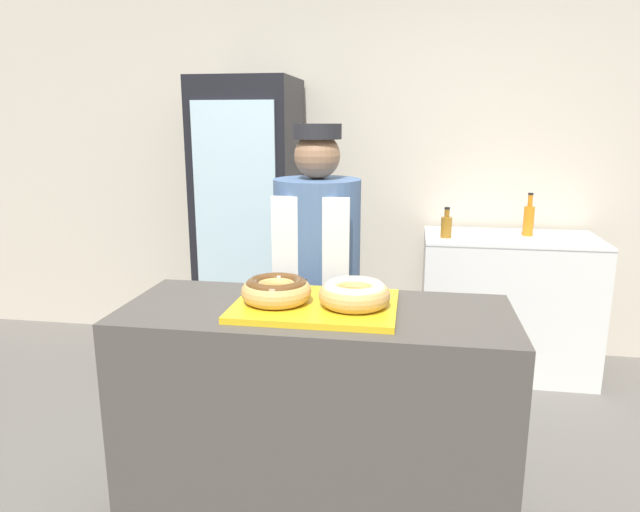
# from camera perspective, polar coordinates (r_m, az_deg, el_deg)

# --- Properties ---
(wall_back) EXTENTS (8.00, 0.06, 2.70)m
(wall_back) POSITION_cam_1_polar(r_m,az_deg,el_deg) (4.16, 4.59, 9.27)
(wall_back) COLOR beige
(wall_back) RESTS_ON ground_plane
(display_counter) EXTENTS (1.47, 0.59, 0.95)m
(display_counter) POSITION_cam_1_polar(r_m,az_deg,el_deg) (2.34, -0.41, -16.43)
(display_counter) COLOR #4C4742
(display_counter) RESTS_ON ground_plane
(serving_tray) EXTENTS (0.60, 0.45, 0.02)m
(serving_tray) POSITION_cam_1_polar(r_m,az_deg,el_deg) (2.14, -0.43, -4.99)
(serving_tray) COLOR yellow
(serving_tray) RESTS_ON display_counter
(donut_chocolate_glaze) EXTENTS (0.26, 0.26, 0.09)m
(donut_chocolate_glaze) POSITION_cam_1_polar(r_m,az_deg,el_deg) (2.14, -4.39, -3.35)
(donut_chocolate_glaze) COLOR tan
(donut_chocolate_glaze) RESTS_ON serving_tray
(donut_light_glaze) EXTENTS (0.26, 0.26, 0.09)m
(donut_light_glaze) POSITION_cam_1_polar(r_m,az_deg,el_deg) (2.09, 3.46, -3.72)
(donut_light_glaze) COLOR tan
(donut_light_glaze) RESTS_ON serving_tray
(brownie_back_left) EXTENTS (0.07, 0.07, 0.03)m
(brownie_back_left) POSITION_cam_1_polar(r_m,az_deg,el_deg) (2.31, -2.36, -2.90)
(brownie_back_left) COLOR #382111
(brownie_back_left) RESTS_ON serving_tray
(brownie_back_right) EXTENTS (0.07, 0.07, 0.03)m
(brownie_back_right) POSITION_cam_1_polar(r_m,az_deg,el_deg) (2.28, 2.95, -3.14)
(brownie_back_right) COLOR #382111
(brownie_back_right) RESTS_ON serving_tray
(baker_person) EXTENTS (0.41, 0.41, 1.63)m
(baker_person) POSITION_cam_1_polar(r_m,az_deg,el_deg) (2.76, -0.29, -3.32)
(baker_person) COLOR #4C4C51
(baker_person) RESTS_ON ground_plane
(beverage_fridge) EXTENTS (0.64, 0.66, 1.92)m
(beverage_fridge) POSITION_cam_1_polar(r_m,az_deg,el_deg) (3.96, -6.98, 3.34)
(beverage_fridge) COLOR black
(beverage_fridge) RESTS_ON ground_plane
(chest_freezer) EXTENTS (1.10, 0.60, 0.92)m
(chest_freezer) POSITION_cam_1_polar(r_m,az_deg,el_deg) (3.98, 18.14, -4.56)
(chest_freezer) COLOR white
(chest_freezer) RESTS_ON ground_plane
(bottle_orange) EXTENTS (0.07, 0.07, 0.28)m
(bottle_orange) POSITION_cam_1_polar(r_m,az_deg,el_deg) (3.92, 20.14, 3.48)
(bottle_orange) COLOR orange
(bottle_orange) RESTS_ON chest_freezer
(bottle_amber) EXTENTS (0.07, 0.07, 0.20)m
(bottle_amber) POSITION_cam_1_polar(r_m,az_deg,el_deg) (3.72, 12.52, 2.96)
(bottle_amber) COLOR #99661E
(bottle_amber) RESTS_ON chest_freezer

